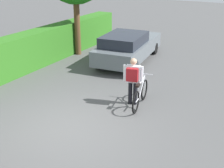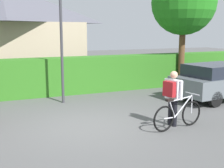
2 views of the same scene
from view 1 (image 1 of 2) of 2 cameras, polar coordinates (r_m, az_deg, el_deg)
ground_plane at (r=8.46m, az=-8.20°, el=-8.36°), size 60.00×60.00×0.00m
parked_car_far at (r=13.61m, az=3.09°, el=7.22°), size 4.73×2.29×1.38m
bicycle at (r=9.46m, az=5.46°, el=-2.06°), size 1.71×0.50×0.93m
person_rider at (r=9.33m, az=4.05°, el=1.26°), size 0.43×0.62×1.55m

